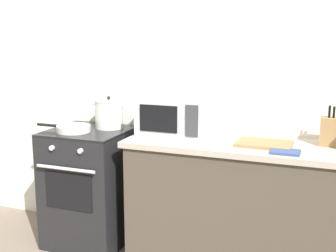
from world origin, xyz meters
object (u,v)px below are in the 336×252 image
(cutting_board, at_px, (264,144))
(knife_block, at_px, (330,131))
(stove, at_px, (90,186))
(frying_pan, at_px, (73,128))
(oven_mitt, at_px, (285,152))
(stock_pot, at_px, (109,114))
(microwave, at_px, (175,115))

(cutting_board, xyz_separation_m, knife_block, (0.41, 0.14, 0.09))
(stove, height_order, frying_pan, frying_pan)
(knife_block, xyz_separation_m, oven_mitt, (-0.25, -0.30, -0.09))
(frying_pan, bearing_deg, knife_block, 7.38)
(stock_pot, distance_m, oven_mitt, 1.43)
(cutting_board, bearing_deg, knife_block, 19.00)
(stock_pot, relative_size, frying_pan, 0.68)
(microwave, distance_m, knife_block, 1.07)
(knife_block, bearing_deg, stove, -175.42)
(microwave, bearing_deg, stock_pot, 175.11)
(stove, distance_m, microwave, 0.93)
(frying_pan, bearing_deg, cutting_board, 3.92)
(stock_pot, distance_m, knife_block, 1.65)
(stock_pot, relative_size, microwave, 0.62)
(stock_pot, xyz_separation_m, cutting_board, (1.24, -0.13, -0.10))
(cutting_board, bearing_deg, frying_pan, -176.08)
(microwave, xyz_separation_m, knife_block, (1.07, 0.06, -0.05))
(knife_block, bearing_deg, microwave, -176.69)
(microwave, xyz_separation_m, cutting_board, (0.66, -0.08, -0.14))
(stock_pot, height_order, oven_mitt, stock_pot)
(frying_pan, distance_m, microwave, 0.80)
(microwave, bearing_deg, frying_pan, -167.07)
(stove, xyz_separation_m, oven_mitt, (1.51, -0.16, 0.47))
(cutting_board, distance_m, knife_block, 0.44)
(frying_pan, xyz_separation_m, microwave, (0.77, 0.18, 0.12))
(stove, bearing_deg, cutting_board, 0.05)
(stove, distance_m, frying_pan, 0.50)
(cutting_board, distance_m, oven_mitt, 0.22)
(stock_pot, distance_m, cutting_board, 1.25)
(stock_pot, height_order, knife_block, knife_block)
(stove, distance_m, stock_pot, 0.60)
(frying_pan, height_order, knife_block, knife_block)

